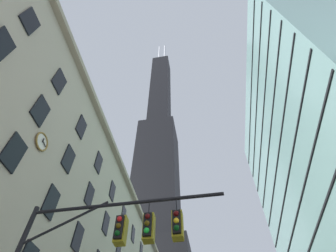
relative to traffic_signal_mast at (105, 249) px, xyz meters
The scene contains 2 objects.
dark_skyscraper 84.77m from the traffic_signal_mast, 101.22° to the left, with size 22.25×22.25×191.94m.
traffic_signal_mast is the anchor object (origin of this frame).
Camera 1 is at (-0.13, -6.39, 1.25)m, focal length 28.32 mm.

